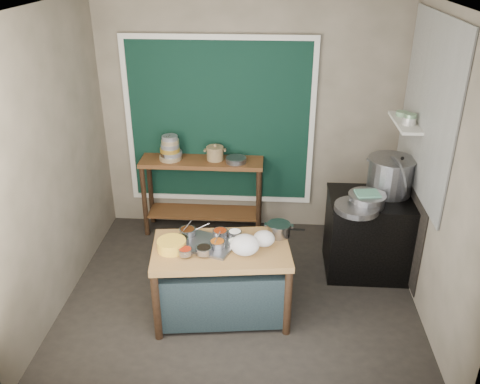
# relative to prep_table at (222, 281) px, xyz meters

# --- Properties ---
(floor) EXTENTS (3.50, 3.00, 0.02)m
(floor) POSITION_rel_prep_table_xyz_m (0.16, 0.30, -0.39)
(floor) COLOR black
(floor) RESTS_ON ground
(back_wall) EXTENTS (3.50, 0.02, 2.80)m
(back_wall) POSITION_rel_prep_table_xyz_m (0.16, 1.81, 1.02)
(back_wall) COLOR gray
(back_wall) RESTS_ON floor
(left_wall) EXTENTS (0.02, 3.00, 2.80)m
(left_wall) POSITION_rel_prep_table_xyz_m (-1.60, 0.30, 1.02)
(left_wall) COLOR gray
(left_wall) RESTS_ON floor
(right_wall) EXTENTS (0.02, 3.00, 2.80)m
(right_wall) POSITION_rel_prep_table_xyz_m (1.92, 0.30, 1.02)
(right_wall) COLOR gray
(right_wall) RESTS_ON floor
(ceiling) EXTENTS (3.50, 3.00, 0.02)m
(ceiling) POSITION_rel_prep_table_xyz_m (0.16, 0.30, 2.43)
(ceiling) COLOR gray
(ceiling) RESTS_ON back_wall
(curtain_panel) EXTENTS (2.10, 0.02, 1.90)m
(curtain_panel) POSITION_rel_prep_table_xyz_m (-0.19, 1.77, 0.98)
(curtain_panel) COLOR black
(curtain_panel) RESTS_ON back_wall
(curtain_frame) EXTENTS (2.22, 0.03, 2.02)m
(curtain_frame) POSITION_rel_prep_table_xyz_m (-0.19, 1.76, 0.98)
(curtain_frame) COLOR beige
(curtain_frame) RESTS_ON back_wall
(tile_panel) EXTENTS (0.02, 1.70, 1.70)m
(tile_panel) POSITION_rel_prep_table_xyz_m (1.90, 0.85, 1.48)
(tile_panel) COLOR #B2B2AA
(tile_panel) RESTS_ON right_wall
(soot_patch) EXTENTS (0.01, 1.30, 1.30)m
(soot_patch) POSITION_rel_prep_table_xyz_m (1.90, 0.95, 0.32)
(soot_patch) COLOR black
(soot_patch) RESTS_ON right_wall
(wall_shelf) EXTENTS (0.22, 0.70, 0.03)m
(wall_shelf) POSITION_rel_prep_table_xyz_m (1.79, 1.15, 1.23)
(wall_shelf) COLOR beige
(wall_shelf) RESTS_ON right_wall
(prep_table) EXTENTS (1.33, 0.87, 0.75)m
(prep_table) POSITION_rel_prep_table_xyz_m (0.00, 0.00, 0.00)
(prep_table) COLOR olive
(prep_table) RESTS_ON floor
(back_counter) EXTENTS (1.45, 0.40, 0.95)m
(back_counter) POSITION_rel_prep_table_xyz_m (-0.39, 1.58, 0.10)
(back_counter) COLOR brown
(back_counter) RESTS_ON floor
(stove_block) EXTENTS (0.90, 0.68, 0.85)m
(stove_block) POSITION_rel_prep_table_xyz_m (1.51, 0.85, 0.05)
(stove_block) COLOR black
(stove_block) RESTS_ON floor
(stove_top) EXTENTS (0.92, 0.69, 0.03)m
(stove_top) POSITION_rel_prep_table_xyz_m (1.51, 0.85, 0.49)
(stove_top) COLOR black
(stove_top) RESTS_ON stove_block
(condiment_tray) EXTENTS (0.60, 0.51, 0.02)m
(condiment_tray) POSITION_rel_prep_table_xyz_m (-0.14, 0.03, 0.39)
(condiment_tray) COLOR gray
(condiment_tray) RESTS_ON prep_table
(condiment_bowls) EXTENTS (0.64, 0.47, 0.06)m
(condiment_bowls) POSITION_rel_prep_table_xyz_m (-0.15, 0.03, 0.43)
(condiment_bowls) COLOR gray
(condiment_bowls) RESTS_ON condiment_tray
(yellow_basin) EXTENTS (0.32, 0.32, 0.10)m
(yellow_basin) POSITION_rel_prep_table_xyz_m (-0.44, -0.07, 0.43)
(yellow_basin) COLOR gold
(yellow_basin) RESTS_ON prep_table
(saucepan) EXTENTS (0.24, 0.24, 0.13)m
(saucepan) POSITION_rel_prep_table_xyz_m (0.52, 0.25, 0.44)
(saucepan) COLOR gray
(saucepan) RESTS_ON prep_table
(plastic_bag_a) EXTENTS (0.31, 0.28, 0.19)m
(plastic_bag_a) POSITION_rel_prep_table_xyz_m (0.22, -0.10, 0.47)
(plastic_bag_a) COLOR white
(plastic_bag_a) RESTS_ON prep_table
(plastic_bag_b) EXTENTS (0.20, 0.17, 0.15)m
(plastic_bag_b) POSITION_rel_prep_table_xyz_m (0.39, 0.06, 0.45)
(plastic_bag_b) COLOR white
(plastic_bag_b) RESTS_ON prep_table
(bowl_stack) EXTENTS (0.26, 0.26, 0.29)m
(bowl_stack) POSITION_rel_prep_table_xyz_m (-0.75, 1.57, 0.70)
(bowl_stack) COLOR tan
(bowl_stack) RESTS_ON back_counter
(utensil_cup) EXTENTS (0.21, 0.21, 0.09)m
(utensil_cup) POSITION_rel_prep_table_xyz_m (-0.79, 1.55, 0.62)
(utensil_cup) COLOR gray
(utensil_cup) RESTS_ON back_counter
(ceramic_crock) EXTENTS (0.23, 0.23, 0.14)m
(ceramic_crock) POSITION_rel_prep_table_xyz_m (-0.23, 1.60, 0.65)
(ceramic_crock) COLOR olive
(ceramic_crock) RESTS_ON back_counter
(wide_bowl) EXTENTS (0.25, 0.25, 0.06)m
(wide_bowl) POSITION_rel_prep_table_xyz_m (0.02, 1.53, 0.61)
(wide_bowl) COLOR gray
(wide_bowl) RESTS_ON back_counter
(stock_pot) EXTENTS (0.65, 0.65, 0.39)m
(stock_pot) POSITION_rel_prep_table_xyz_m (1.67, 0.98, 0.70)
(stock_pot) COLOR gray
(stock_pot) RESTS_ON stove_top
(pot_lid) EXTENTS (0.18, 0.46, 0.45)m
(pot_lid) POSITION_rel_prep_table_xyz_m (1.72, 0.89, 0.73)
(pot_lid) COLOR gray
(pot_lid) RESTS_ON stove_top
(steamer) EXTENTS (0.50, 0.50, 0.12)m
(steamer) POSITION_rel_prep_table_xyz_m (1.40, 0.68, 0.57)
(steamer) COLOR gray
(steamer) RESTS_ON stove_top
(green_cloth) EXTENTS (0.25, 0.21, 0.02)m
(green_cloth) POSITION_rel_prep_table_xyz_m (1.40, 0.68, 0.64)
(green_cloth) COLOR slate
(green_cloth) RESTS_ON steamer
(shallow_pan) EXTENTS (0.46, 0.46, 0.06)m
(shallow_pan) POSITION_rel_prep_table_xyz_m (1.29, 0.56, 0.53)
(shallow_pan) COLOR gray
(shallow_pan) RESTS_ON stove_top
(shelf_bowl_stack) EXTENTS (0.14, 0.14, 0.11)m
(shelf_bowl_stack) POSITION_rel_prep_table_xyz_m (1.79, 1.04, 1.29)
(shelf_bowl_stack) COLOR silver
(shelf_bowl_stack) RESTS_ON wall_shelf
(shelf_bowl_green) EXTENTS (0.13, 0.13, 0.05)m
(shelf_bowl_green) POSITION_rel_prep_table_xyz_m (1.79, 1.33, 1.26)
(shelf_bowl_green) COLOR gray
(shelf_bowl_green) RESTS_ON wall_shelf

